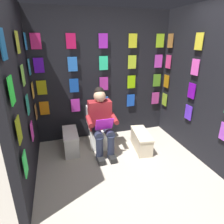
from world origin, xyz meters
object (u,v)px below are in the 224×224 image
toilet (99,130)px  comic_longbox_far (141,141)px  person_reading (101,121)px  comic_longbox_near (71,141)px

toilet → comic_longbox_far: bearing=154.6°
person_reading → comic_longbox_far: person_reading is taller
toilet → person_reading: (0.00, 0.23, 0.27)m
comic_longbox_near → toilet: bearing=-175.3°
toilet → person_reading: person_reading is taller
person_reading → comic_longbox_far: bearing=170.5°
person_reading → comic_longbox_near: person_reading is taller
comic_longbox_near → comic_longbox_far: comic_longbox_near is taller
comic_longbox_near → person_reading: bearing=161.6°
toilet → comic_longbox_far: size_ratio=1.10×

